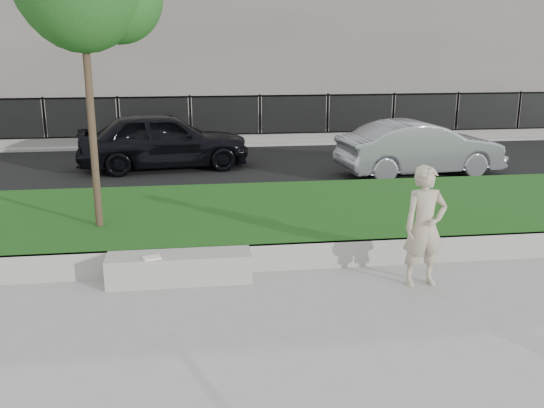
{
  "coord_description": "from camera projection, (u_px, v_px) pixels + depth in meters",
  "views": [
    {
      "loc": [
        -0.66,
        -7.18,
        3.25
      ],
      "look_at": [
        0.49,
        1.2,
        0.96
      ],
      "focal_mm": 40.0,
      "sensor_mm": 36.0,
      "label": 1
    }
  ],
  "objects": [
    {
      "name": "ground",
      "position": [
        247.0,
        301.0,
        7.8
      ],
      "size": [
        90.0,
        90.0,
        0.0
      ],
      "primitive_type": "plane",
      "color": "gray",
      "rests_on": "ground"
    },
    {
      "name": "book",
      "position": [
        152.0,
        258.0,
        8.17
      ],
      "size": [
        0.27,
        0.22,
        0.03
      ],
      "primitive_type": "cube",
      "rotation": [
        0.0,
        0.0,
        0.28
      ],
      "color": "white",
      "rests_on": "stone_bench"
    },
    {
      "name": "man",
      "position": [
        425.0,
        227.0,
        8.15
      ],
      "size": [
        0.64,
        0.44,
        1.66
      ],
      "primitive_type": "imported",
      "rotation": [
        0.0,
        0.0,
        0.08
      ],
      "color": "tan",
      "rests_on": "ground"
    },
    {
      "name": "stone_bench",
      "position": [
        180.0,
        268.0,
        8.4
      ],
      "size": [
        1.99,
        0.5,
        0.41
      ],
      "primitive_type": "cube",
      "color": "gray",
      "rests_on": "ground"
    },
    {
      "name": "far_pavement",
      "position": [
        209.0,
        140.0,
        20.22
      ],
      "size": [
        34.0,
        3.0,
        0.12
      ],
      "primitive_type": "cube",
      "color": "gray",
      "rests_on": "ground"
    },
    {
      "name": "iron_fence",
      "position": [
        210.0,
        129.0,
        19.14
      ],
      "size": [
        32.0,
        0.3,
        1.5
      ],
      "color": "slate",
      "rests_on": "far_pavement"
    },
    {
      "name": "car_silver",
      "position": [
        420.0,
        148.0,
        14.84
      ],
      "size": [
        4.18,
        1.89,
        1.33
      ],
      "primitive_type": "imported",
      "rotation": [
        0.0,
        0.0,
        1.69
      ],
      "color": "gray",
      "rests_on": "street"
    },
    {
      "name": "grass_bank",
      "position": [
        230.0,
        221.0,
        10.62
      ],
      "size": [
        34.0,
        4.0,
        0.4
      ],
      "primitive_type": "cube",
      "color": "#13340D",
      "rests_on": "ground"
    },
    {
      "name": "street",
      "position": [
        216.0,
        168.0,
        15.93
      ],
      "size": [
        34.0,
        7.0,
        0.04
      ],
      "primitive_type": "cube",
      "color": "black",
      "rests_on": "ground"
    },
    {
      "name": "grass_kerb",
      "position": [
        240.0,
        259.0,
        8.75
      ],
      "size": [
        34.0,
        0.08,
        0.4
      ],
      "primitive_type": "cube",
      "color": "gray",
      "rests_on": "ground"
    },
    {
      "name": "car_dark",
      "position": [
        164.0,
        140.0,
        15.57
      ],
      "size": [
        4.52,
        2.24,
        1.48
      ],
      "primitive_type": "imported",
      "rotation": [
        0.0,
        0.0,
        1.69
      ],
      "color": "black",
      "rests_on": "street"
    }
  ]
}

